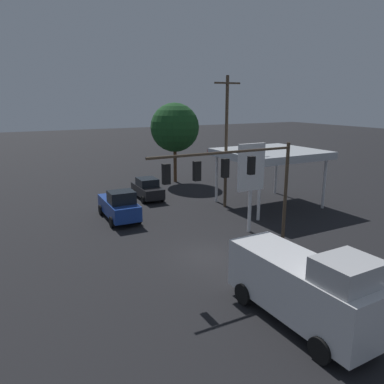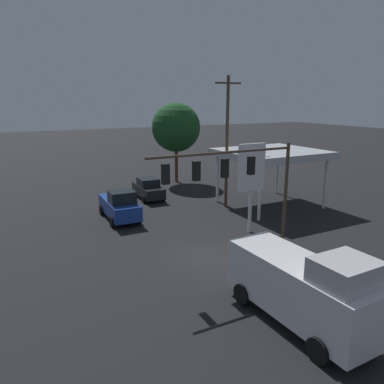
# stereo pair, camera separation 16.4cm
# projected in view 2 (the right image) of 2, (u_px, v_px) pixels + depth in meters

# --- Properties ---
(ground_plane) EXTENTS (200.00, 200.00, 0.00)m
(ground_plane) POSITION_uv_depth(u_px,v_px,m) (208.00, 255.00, 22.05)
(ground_plane) COLOR black
(traffic_signal_assembly) EXTENTS (8.79, 0.43, 6.58)m
(traffic_signal_assembly) POSITION_uv_depth(u_px,v_px,m) (235.00, 175.00, 19.97)
(traffic_signal_assembly) COLOR #473828
(traffic_signal_assembly) RESTS_ON ground
(utility_pole) EXTENTS (2.40, 0.26, 10.81)m
(utility_pole) POSITION_uv_depth(u_px,v_px,m) (227.00, 140.00, 30.76)
(utility_pole) COLOR #473828
(utility_pole) RESTS_ON ground
(gas_station_canopy) EXTENTS (8.03, 7.27, 4.80)m
(gas_station_canopy) POSITION_uv_depth(u_px,v_px,m) (271.00, 154.00, 31.60)
(gas_station_canopy) COLOR #B2B7BC
(gas_station_canopy) RESTS_ON ground
(price_sign) EXTENTS (2.06, 0.27, 6.13)m
(price_sign) POSITION_uv_depth(u_px,v_px,m) (251.00, 171.00, 25.05)
(price_sign) COLOR silver
(price_sign) RESTS_ON ground
(pickup_parked) EXTENTS (2.40, 5.27, 2.40)m
(pickup_parked) POSITION_uv_depth(u_px,v_px,m) (120.00, 206.00, 28.42)
(pickup_parked) COLOR navy
(pickup_parked) RESTS_ON ground
(delivery_truck) EXTENTS (2.65, 6.84, 3.58)m
(delivery_truck) POSITION_uv_depth(u_px,v_px,m) (302.00, 286.00, 14.93)
(delivery_truck) COLOR silver
(delivery_truck) RESTS_ON ground
(sedan_waiting) EXTENTS (2.21, 4.47, 1.93)m
(sedan_waiting) POSITION_uv_depth(u_px,v_px,m) (148.00, 189.00, 34.51)
(sedan_waiting) COLOR black
(sedan_waiting) RESTS_ON ground
(street_tree) EXTENTS (5.27, 5.27, 8.64)m
(street_tree) POSITION_uv_depth(u_px,v_px,m) (176.00, 128.00, 40.44)
(street_tree) COLOR #4C331E
(street_tree) RESTS_ON ground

